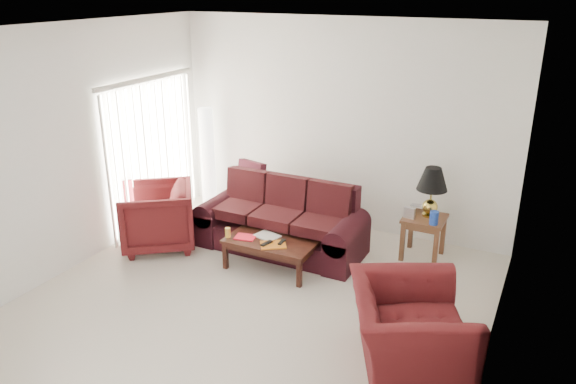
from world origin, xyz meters
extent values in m
plane|color=beige|center=(0.00, 0.00, 0.00)|extent=(5.00, 5.00, 0.00)
cube|color=silver|center=(-2.42, 1.30, 1.08)|extent=(0.10, 2.00, 2.16)
cube|color=black|center=(-1.16, 1.96, 0.73)|extent=(0.48, 0.31, 0.46)
cube|color=white|center=(1.25, 1.83, 0.64)|extent=(0.15, 0.07, 0.14)
cylinder|color=navy|center=(1.58, 1.77, 0.66)|extent=(0.14, 0.14, 0.17)
cube|color=#B1B2B6|center=(1.27, 2.10, 0.66)|extent=(0.15, 0.18, 0.05)
imported|color=#440F11|center=(-1.89, 0.66, 0.44)|extent=(1.32, 1.32, 0.87)
imported|color=#4A1113|center=(1.85, -0.33, 0.39)|extent=(1.46, 1.53, 0.78)
cube|color=red|center=(-0.53, 0.70, 0.40)|extent=(0.29, 0.24, 0.01)
cube|color=white|center=(-0.30, 0.85, 0.40)|extent=(0.35, 0.29, 0.02)
cube|color=#CA6C17|center=(-0.11, 0.66, 0.40)|extent=(0.38, 0.36, 0.02)
cube|color=black|center=(-0.18, 0.63, 0.42)|extent=(0.09, 0.18, 0.02)
cube|color=black|center=(-0.04, 0.75, 0.42)|extent=(0.05, 0.15, 0.02)
cylinder|color=yellow|center=(-0.74, 0.62, 0.46)|extent=(0.09, 0.09, 0.12)
camera|label=1|loc=(2.82, -4.80, 3.43)|focal=35.00mm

